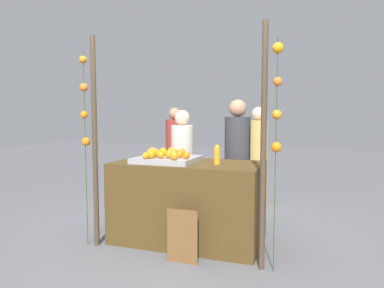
# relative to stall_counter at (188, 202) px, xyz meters

# --- Properties ---
(ground_plane) EXTENTS (24.00, 24.00, 0.00)m
(ground_plane) POSITION_rel_stall_counter_xyz_m (0.00, 0.00, -0.46)
(ground_plane) COLOR slate
(stall_counter) EXTENTS (1.69, 0.86, 0.93)m
(stall_counter) POSITION_rel_stall_counter_xyz_m (0.00, 0.00, 0.00)
(stall_counter) COLOR #4C3819
(stall_counter) RESTS_ON ground_plane
(orange_tray) EXTENTS (0.68, 0.63, 0.06)m
(orange_tray) POSITION_rel_stall_counter_xyz_m (-0.24, -0.05, 0.49)
(orange_tray) COLOR #9EA0A5
(orange_tray) RESTS_ON stall_counter
(orange_0) EXTENTS (0.08, 0.08, 0.08)m
(orange_0) POSITION_rel_stall_counter_xyz_m (-0.06, -0.09, 0.56)
(orange_0) COLOR orange
(orange_0) RESTS_ON orange_tray
(orange_1) EXTENTS (0.08, 0.08, 0.08)m
(orange_1) POSITION_rel_stall_counter_xyz_m (-0.24, -0.21, 0.56)
(orange_1) COLOR orange
(orange_1) RESTS_ON orange_tray
(orange_2) EXTENTS (0.09, 0.09, 0.09)m
(orange_2) POSITION_rel_stall_counter_xyz_m (-0.34, 0.06, 0.57)
(orange_2) COLOR orange
(orange_2) RESTS_ON orange_tray
(orange_3) EXTENTS (0.08, 0.08, 0.08)m
(orange_3) POSITION_rel_stall_counter_xyz_m (-0.35, -0.25, 0.56)
(orange_3) COLOR orange
(orange_3) RESTS_ON orange_tray
(orange_4) EXTENTS (0.08, 0.08, 0.08)m
(orange_4) POSITION_rel_stall_counter_xyz_m (0.04, -0.16, 0.56)
(orange_4) COLOR orange
(orange_4) RESTS_ON orange_tray
(orange_5) EXTENTS (0.07, 0.07, 0.07)m
(orange_5) POSITION_rel_stall_counter_xyz_m (-0.38, -0.31, 0.56)
(orange_5) COLOR orange
(orange_5) RESTS_ON orange_tray
(orange_6) EXTENTS (0.08, 0.08, 0.08)m
(orange_6) POSITION_rel_stall_counter_xyz_m (-0.35, -0.07, 0.56)
(orange_6) COLOR orange
(orange_6) RESTS_ON orange_tray
(orange_7) EXTENTS (0.07, 0.07, 0.07)m
(orange_7) POSITION_rel_stall_counter_xyz_m (-0.17, -0.03, 0.56)
(orange_7) COLOR orange
(orange_7) RESTS_ON orange_tray
(orange_8) EXTENTS (0.08, 0.08, 0.08)m
(orange_8) POSITION_rel_stall_counter_xyz_m (-0.43, 0.07, 0.56)
(orange_8) COLOR orange
(orange_8) RESTS_ON orange_tray
(orange_9) EXTENTS (0.08, 0.08, 0.08)m
(orange_9) POSITION_rel_stall_counter_xyz_m (-0.43, -0.02, 0.56)
(orange_9) COLOR orange
(orange_9) RESTS_ON orange_tray
(orange_10) EXTENTS (0.08, 0.08, 0.08)m
(orange_10) POSITION_rel_stall_counter_xyz_m (-0.49, 0.02, 0.56)
(orange_10) COLOR orange
(orange_10) RESTS_ON orange_tray
(orange_11) EXTENTS (0.09, 0.09, 0.09)m
(orange_11) POSITION_rel_stall_counter_xyz_m (-0.23, 0.14, 0.57)
(orange_11) COLOR orange
(orange_11) RESTS_ON orange_tray
(orange_12) EXTENTS (0.08, 0.08, 0.08)m
(orange_12) POSITION_rel_stall_counter_xyz_m (-0.13, 0.15, 0.56)
(orange_12) COLOR orange
(orange_12) RESTS_ON orange_tray
(orange_13) EXTENTS (0.09, 0.09, 0.09)m
(orange_13) POSITION_rel_stall_counter_xyz_m (-0.05, -0.29, 0.57)
(orange_13) COLOR orange
(orange_13) RESTS_ON orange_tray
(orange_14) EXTENTS (0.09, 0.09, 0.09)m
(orange_14) POSITION_rel_stall_counter_xyz_m (-0.29, 0.19, 0.57)
(orange_14) COLOR orange
(orange_14) RESTS_ON orange_tray
(orange_15) EXTENTS (0.09, 0.09, 0.09)m
(orange_15) POSITION_rel_stall_counter_xyz_m (-0.16, -0.17, 0.57)
(orange_15) COLOR orange
(orange_15) RESTS_ON orange_tray
(orange_16) EXTENTS (0.08, 0.08, 0.08)m
(orange_16) POSITION_rel_stall_counter_xyz_m (-0.31, -0.13, 0.57)
(orange_16) COLOR orange
(orange_16) RESTS_ON orange_tray
(orange_17) EXTENTS (0.08, 0.08, 0.08)m
(orange_17) POSITION_rel_stall_counter_xyz_m (-0.52, 0.16, 0.56)
(orange_17) COLOR orange
(orange_17) RESTS_ON orange_tray
(juice_bottle) EXTENTS (0.07, 0.07, 0.22)m
(juice_bottle) POSITION_rel_stall_counter_xyz_m (0.36, -0.04, 0.56)
(juice_bottle) COLOR orange
(juice_bottle) RESTS_ON stall_counter
(chalkboard_sign) EXTENTS (0.32, 0.03, 0.55)m
(chalkboard_sign) POSITION_rel_stall_counter_xyz_m (0.16, -0.60, -0.20)
(chalkboard_sign) COLOR brown
(chalkboard_sign) RESTS_ON ground_plane
(vendor_left) EXTENTS (0.31, 0.31, 1.54)m
(vendor_left) POSITION_rel_stall_counter_xyz_m (-0.35, 0.75, 0.25)
(vendor_left) COLOR beige
(vendor_left) RESTS_ON ground_plane
(vendor_right) EXTENTS (0.33, 0.33, 1.67)m
(vendor_right) POSITION_rel_stall_counter_xyz_m (0.42, 0.74, 0.31)
(vendor_right) COLOR #333338
(vendor_right) RESTS_ON ground_plane
(crowd_person_0) EXTENTS (0.32, 0.32, 1.60)m
(crowd_person_0) POSITION_rel_stall_counter_xyz_m (0.50, 1.96, 0.28)
(crowd_person_0) COLOR tan
(crowd_person_0) RESTS_ON ground_plane
(crowd_person_1) EXTENTS (0.32, 0.32, 1.60)m
(crowd_person_1) POSITION_rel_stall_counter_xyz_m (-0.98, 2.01, 0.28)
(crowd_person_1) COLOR maroon
(crowd_person_1) RESTS_ON ground_plane
(canopy_post_left) EXTENTS (0.06, 0.06, 2.33)m
(canopy_post_left) POSITION_rel_stall_counter_xyz_m (-0.92, -0.47, 0.70)
(canopy_post_left) COLOR #473828
(canopy_post_left) RESTS_ON ground_plane
(canopy_post_right) EXTENTS (0.06, 0.06, 2.33)m
(canopy_post_right) POSITION_rel_stall_counter_xyz_m (0.92, -0.47, 0.70)
(canopy_post_right) COLOR #473828
(canopy_post_right) RESTS_ON ground_plane
(garland_strand_left) EXTENTS (0.10, 0.11, 2.17)m
(garland_strand_left) POSITION_rel_stall_counter_xyz_m (-1.03, -0.49, 1.09)
(garland_strand_left) COLOR #2D4C23
(garland_strand_left) RESTS_ON ground_plane
(garland_strand_right) EXTENTS (0.10, 0.10, 2.17)m
(garland_strand_right) POSITION_rel_stall_counter_xyz_m (1.04, -0.47, 1.15)
(garland_strand_right) COLOR #2D4C23
(garland_strand_right) RESTS_ON ground_plane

